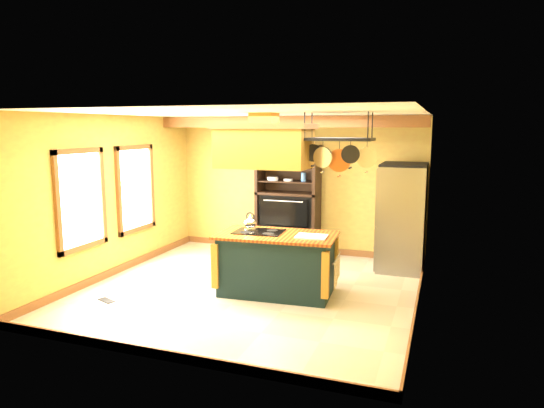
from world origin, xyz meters
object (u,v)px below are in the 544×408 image
Objects in this scene: kitchen_island at (277,263)px; range_hood at (264,144)px; hutch at (289,212)px; pot_rack at (339,147)px; refrigerator at (401,219)px.

range_hood is (-0.20, -0.00, 1.78)m from kitchen_island.
hutch is at bearing 99.53° from kitchen_island.
range_hood is 1.10m from pot_rack.
pot_rack is at bearing -110.92° from refrigerator.
range_hood is 2.99m from refrigerator.
refrigerator is at bearing 69.08° from pot_rack.
pot_rack reaches higher than hutch.
pot_rack reaches higher than kitchen_island.
hutch reaches higher than kitchen_island.
range_hood is 2.72m from hutch.
kitchen_island is 1.76× the size of pot_rack.
hutch is at bearing 122.47° from pot_rack.
kitchen_island is at bearing 0.18° from range_hood.
range_hood is at bearing 176.21° from kitchen_island.
hutch is at bearing 170.53° from refrigerator.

